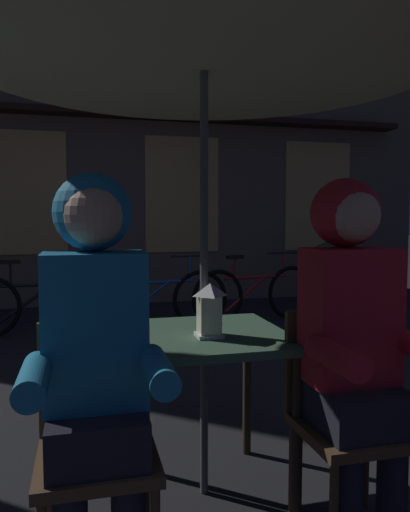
% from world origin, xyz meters
% --- Properties ---
extents(ground_plane, '(60.00, 60.00, 0.00)m').
position_xyz_m(ground_plane, '(0.00, 0.00, 0.00)').
color(ground_plane, '#232326').
extents(cafe_table, '(0.72, 0.72, 0.74)m').
position_xyz_m(cafe_table, '(0.00, 0.00, 0.64)').
color(cafe_table, '#42664C').
rests_on(cafe_table, ground_plane).
extents(patio_umbrella, '(2.10, 2.10, 2.31)m').
position_xyz_m(patio_umbrella, '(0.00, 0.00, 2.06)').
color(patio_umbrella, '#4C4C51').
rests_on(patio_umbrella, ground_plane).
extents(lantern, '(0.11, 0.11, 0.23)m').
position_xyz_m(lantern, '(0.00, -0.09, 0.86)').
color(lantern, white).
rests_on(lantern, cafe_table).
extents(chair_left, '(0.40, 0.40, 0.87)m').
position_xyz_m(chair_left, '(-0.48, -0.37, 0.49)').
color(chair_left, '#513823').
rests_on(chair_left, ground_plane).
extents(chair_right, '(0.40, 0.40, 0.87)m').
position_xyz_m(chair_right, '(0.48, -0.37, 0.49)').
color(chair_right, '#513823').
rests_on(chair_right, ground_plane).
extents(person_left_hooded, '(0.45, 0.56, 1.40)m').
position_xyz_m(person_left_hooded, '(-0.48, -0.43, 0.85)').
color(person_left_hooded, black).
rests_on(person_left_hooded, ground_plane).
extents(person_right_hooded, '(0.45, 0.56, 1.40)m').
position_xyz_m(person_right_hooded, '(0.48, -0.43, 0.85)').
color(person_right_hooded, black).
rests_on(person_right_hooded, ground_plane).
extents(shopfront_building, '(10.00, 0.93, 6.20)m').
position_xyz_m(shopfront_building, '(-0.16, 5.40, 3.09)').
color(shopfront_building, '#6B5B4C').
rests_on(shopfront_building, ground_plane).
extents(bicycle_second, '(1.68, 0.15, 0.84)m').
position_xyz_m(bicycle_second, '(-0.97, 3.35, 0.35)').
color(bicycle_second, black).
rests_on(bicycle_second, ground_plane).
extents(bicycle_third, '(1.67, 0.25, 0.84)m').
position_xyz_m(bicycle_third, '(0.27, 3.25, 0.35)').
color(bicycle_third, black).
rests_on(bicycle_third, ground_plane).
extents(bicycle_fourth, '(1.66, 0.37, 0.84)m').
position_xyz_m(bicycle_fourth, '(1.49, 3.43, 0.35)').
color(bicycle_fourth, black).
rests_on(bicycle_fourth, ground_plane).
extents(potted_plant, '(0.60, 0.60, 0.92)m').
position_xyz_m(potted_plant, '(2.87, 4.16, 0.54)').
color(potted_plant, brown).
rests_on(potted_plant, ground_plane).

